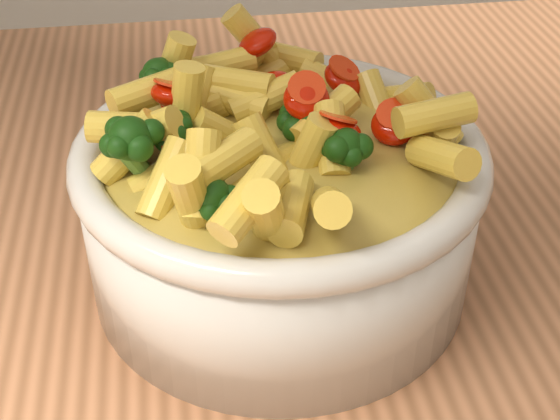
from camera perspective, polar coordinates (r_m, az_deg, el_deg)
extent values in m
cube|color=#B7764E|center=(0.50, 1.62, -5.56)|extent=(1.20, 0.80, 0.04)
cylinder|color=silver|center=(0.46, 0.00, -0.45)|extent=(0.22, 0.22, 0.09)
ellipsoid|color=silver|center=(0.47, 0.00, -3.12)|extent=(0.21, 0.21, 0.03)
torus|color=silver|center=(0.43, 0.00, 4.28)|extent=(0.23, 0.23, 0.02)
ellipsoid|color=gold|center=(0.43, 0.00, 4.28)|extent=(0.20, 0.20, 0.02)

